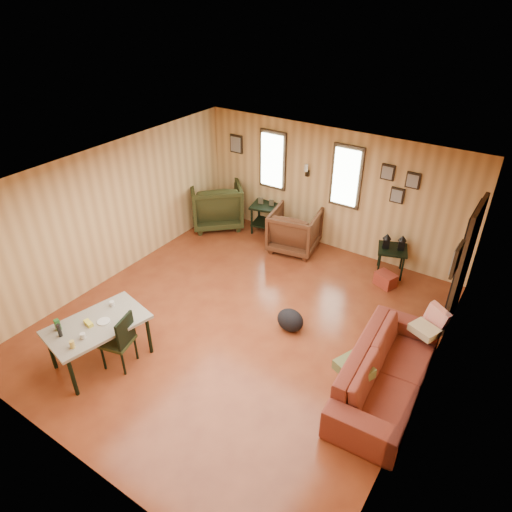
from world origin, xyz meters
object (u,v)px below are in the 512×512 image
(sofa, at_px, (389,365))
(recliner_brown, at_px, (295,228))
(end_table, at_px, (266,213))
(recliner_green, at_px, (216,202))
(side_table, at_px, (393,247))
(dining_table, at_px, (96,327))

(sofa, xyz_separation_m, recliner_brown, (-2.83, 2.54, 0.01))
(end_table, bearing_deg, recliner_brown, -20.26)
(recliner_green, distance_m, side_table, 3.86)
(sofa, relative_size, end_table, 3.03)
(recliner_brown, xyz_separation_m, recliner_green, (-1.94, -0.02, 0.08))
(recliner_green, relative_size, side_table, 1.33)
(sofa, xyz_separation_m, end_table, (-3.69, 2.86, -0.02))
(sofa, distance_m, side_table, 2.90)
(dining_table, bearing_deg, recliner_brown, 92.63)
(recliner_green, distance_m, end_table, 1.13)
(recliner_brown, height_order, side_table, recliner_brown)
(recliner_brown, xyz_separation_m, end_table, (-0.87, 0.32, -0.04))
(end_table, relative_size, side_table, 0.93)
(sofa, height_order, end_table, sofa)
(recliner_green, height_order, end_table, recliner_green)
(recliner_green, height_order, side_table, recliner_green)
(recliner_green, relative_size, end_table, 1.42)
(sofa, distance_m, recliner_green, 5.39)
(end_table, bearing_deg, recliner_green, -162.40)
(recliner_green, bearing_deg, dining_table, 62.57)
(sofa, height_order, recliner_green, recliner_green)
(dining_table, bearing_deg, end_table, 104.10)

